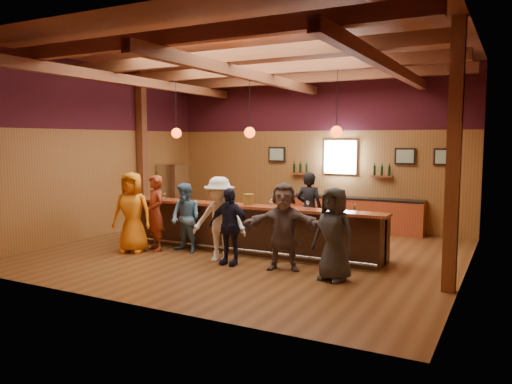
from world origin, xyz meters
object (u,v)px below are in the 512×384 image
at_px(bar_counter, 254,229).
at_px(customer_brown, 284,226).
at_px(customer_orange, 132,212).
at_px(customer_denim, 186,218).
at_px(bottle_a, 279,200).
at_px(ice_bucket, 249,199).
at_px(bartender, 309,209).
at_px(customer_dark, 334,234).
at_px(back_bar_cabinet, 351,214).
at_px(customer_white, 219,219).
at_px(stainless_fridge, 173,193).
at_px(customer_redvest, 155,213).
at_px(customer_navy, 229,226).

distance_m(bar_counter, customer_brown, 1.75).
bearing_deg(customer_orange, customer_denim, 8.12).
bearing_deg(customer_brown, bottle_a, 101.21).
bearing_deg(customer_orange, ice_bucket, 4.13).
relative_size(bartender, ice_bucket, 7.32).
xyz_separation_m(customer_brown, customer_dark, (1.12, -0.27, -0.01)).
relative_size(back_bar_cabinet, bottle_a, 11.44).
distance_m(customer_white, ice_bucket, 0.93).
bearing_deg(customer_orange, bartender, 18.80).
xyz_separation_m(bar_counter, back_bar_cabinet, (1.18, 3.57, -0.05)).
height_order(back_bar_cabinet, customer_brown, customer_brown).
relative_size(stainless_fridge, customer_redvest, 1.04).
relative_size(back_bar_cabinet, customer_navy, 2.54).
distance_m(customer_orange, customer_navy, 2.52).
xyz_separation_m(customer_white, ice_bucket, (0.25, 0.82, 0.34)).
bearing_deg(stainless_fridge, back_bar_cabinet, 11.93).
xyz_separation_m(customer_redvest, customer_brown, (3.32, -0.18, -0.01)).
bearing_deg(customer_dark, customer_brown, -179.31).
relative_size(customer_dark, ice_bucket, 6.97).
relative_size(bar_counter, customer_white, 3.54).
height_order(customer_navy, ice_bucket, customer_navy).
relative_size(stainless_fridge, customer_orange, 0.99).
bearing_deg(customer_white, bartender, 50.83).
xyz_separation_m(customer_brown, bartender, (-0.38, 2.31, 0.03)).
xyz_separation_m(customer_brown, ice_bucket, (-1.22, 0.82, 0.37)).
distance_m(back_bar_cabinet, customer_white, 4.93).
bearing_deg(customer_brown, bartender, 80.85).
distance_m(bar_counter, customer_orange, 2.77).
height_order(customer_denim, customer_white, customer_white).
relative_size(customer_white, customer_navy, 1.13).
relative_size(bar_counter, bartender, 3.53).
height_order(bar_counter, customer_navy, customer_navy).
relative_size(customer_orange, ice_bucket, 7.47).
bearing_deg(back_bar_cabinet, ice_bucket, -106.23).
xyz_separation_m(bar_counter, customer_dark, (2.39, -1.42, 0.33)).
bearing_deg(ice_bucket, customer_dark, -25.06).
bearing_deg(customer_denim, bar_counter, 41.53).
xyz_separation_m(customer_denim, customer_navy, (1.43, -0.49, -0.00)).
relative_size(customer_brown, bartender, 0.97).
distance_m(customer_dark, ice_bucket, 2.61).
bearing_deg(bottle_a, customer_redvest, -164.93).
height_order(stainless_fridge, customer_denim, stainless_fridge).
height_order(back_bar_cabinet, customer_navy, customer_navy).
relative_size(customer_dark, bartender, 0.95).
bearing_deg(ice_bucket, stainless_fridge, 146.34).
bearing_deg(customer_dark, customer_navy, -168.87).
bearing_deg(customer_redvest, customer_brown, 23.70).
height_order(customer_dark, bottle_a, customer_dark).
relative_size(customer_denim, bottle_a, 4.51).
height_order(customer_orange, bottle_a, customer_orange).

